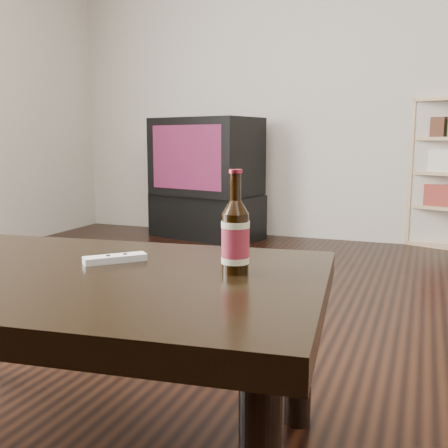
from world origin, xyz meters
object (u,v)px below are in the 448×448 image
(tv_stand, at_px, (207,216))
(coffee_table, at_px, (60,295))
(beer_bottle, at_px, (235,237))
(remote, at_px, (115,259))
(tv, at_px, (206,157))

(tv_stand, distance_m, coffee_table, 3.16)
(coffee_table, relative_size, beer_bottle, 5.57)
(coffee_table, bearing_deg, beer_bottle, 16.92)
(tv_stand, distance_m, beer_bottle, 3.20)
(tv_stand, xyz_separation_m, remote, (0.97, -2.90, 0.33))
(beer_bottle, relative_size, remote, 1.67)
(tv_stand, xyz_separation_m, coffee_table, (0.88, -3.02, 0.25))
(coffee_table, distance_m, beer_bottle, 0.48)
(remote, bearing_deg, tv, 152.18)
(tv_stand, bearing_deg, coffee_table, -59.36)
(tv, height_order, beer_bottle, tv)
(tv, bearing_deg, tv_stand, 90.00)
(tv_stand, height_order, beer_bottle, beer_bottle)
(beer_bottle, height_order, remote, beer_bottle)
(beer_bottle, bearing_deg, coffee_table, -163.08)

